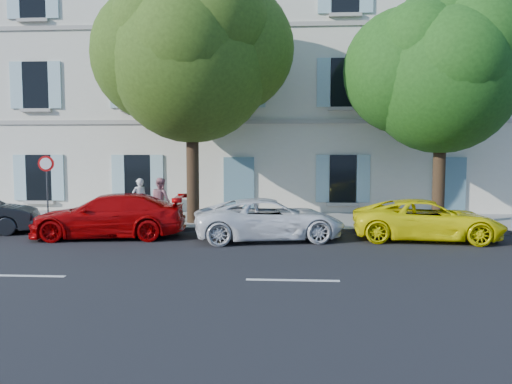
# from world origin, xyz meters

# --- Properties ---
(ground) EXTENTS (90.00, 90.00, 0.00)m
(ground) POSITION_xyz_m (0.00, 0.00, 0.00)
(ground) COLOR black
(sidewalk) EXTENTS (36.00, 4.50, 0.15)m
(sidewalk) POSITION_xyz_m (0.00, 4.45, 0.07)
(sidewalk) COLOR #A09E96
(sidewalk) RESTS_ON ground
(kerb) EXTENTS (36.00, 0.16, 0.16)m
(kerb) POSITION_xyz_m (0.00, 2.28, 0.08)
(kerb) COLOR #9E998E
(kerb) RESTS_ON ground
(building) EXTENTS (28.00, 7.00, 12.00)m
(building) POSITION_xyz_m (0.00, 10.20, 6.00)
(building) COLOR beige
(building) RESTS_ON ground
(car_red_coupe) EXTENTS (5.02, 2.48, 1.40)m
(car_red_coupe) POSITION_xyz_m (-5.80, 0.94, 0.70)
(car_red_coupe) COLOR #A70405
(car_red_coupe) RESTS_ON ground
(car_white_coupe) EXTENTS (4.97, 2.99, 1.29)m
(car_white_coupe) POSITION_xyz_m (-0.68, 0.89, 0.65)
(car_white_coupe) COLOR white
(car_white_coupe) RESTS_ON ground
(car_yellow_supercar) EXTENTS (4.70, 2.47, 1.26)m
(car_yellow_supercar) POSITION_xyz_m (4.21, 1.16, 0.63)
(car_yellow_supercar) COLOR #FCEE0A
(car_yellow_supercar) RESTS_ON ground
(tree_left) EXTENTS (5.80, 5.80, 9.00)m
(tree_left) POSITION_xyz_m (-3.58, 3.48, 5.94)
(tree_left) COLOR #3A2819
(tree_left) RESTS_ON sidewalk
(tree_right) EXTENTS (5.15, 5.15, 7.94)m
(tree_right) POSITION_xyz_m (5.14, 3.22, 5.24)
(tree_right) COLOR #3A2819
(tree_right) RESTS_ON sidewalk
(road_sign) EXTENTS (0.56, 0.11, 2.44)m
(road_sign) POSITION_xyz_m (-8.79, 2.93, 1.91)
(road_sign) COLOR #383A3D
(road_sign) RESTS_ON sidewalk
(pedestrian_a) EXTENTS (0.68, 0.66, 1.58)m
(pedestrian_a) POSITION_xyz_m (-5.74, 4.03, 0.94)
(pedestrian_a) COLOR silver
(pedestrian_a) RESTS_ON sidewalk
(pedestrian_b) EXTENTS (1.01, 1.01, 1.65)m
(pedestrian_b) POSITION_xyz_m (-4.74, 3.33, 0.97)
(pedestrian_b) COLOR #C17B83
(pedestrian_b) RESTS_ON sidewalk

